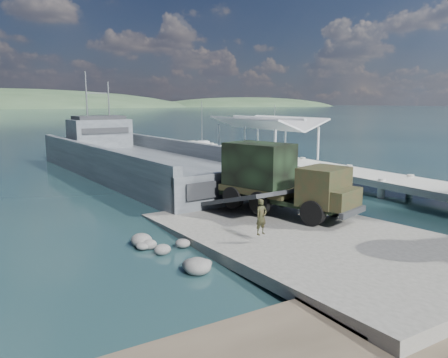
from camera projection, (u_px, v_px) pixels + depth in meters
The scene contains 10 objects.
ground at pixel (293, 238), 21.89m from camera, with size 1400.00×1400.00×0.00m, color #18333B.
boat_ramp at pixel (307, 238), 21.01m from camera, with size 10.00×18.00×0.50m, color #66655D.
shoreline_rocks at pixel (177, 257), 19.16m from camera, with size 3.20×5.60×0.90m, color #575754, non-canonical shape.
distant_headlands at pixel (20, 108), 519.40m from camera, with size 1000.00×240.00×48.00m, color #2F492E, non-canonical shape.
pier at pixel (273, 154), 44.05m from camera, with size 6.40×44.00×6.10m.
landing_craft at pixel (139, 166), 40.53m from camera, with size 11.31×36.84×10.80m.
military_truck at pixel (279, 179), 24.83m from camera, with size 4.76×8.68×3.86m.
soldier at pixel (261, 225), 19.42m from camera, with size 0.59×0.39×1.62m, color #25331C.
sailboat_near at pixel (275, 154), 54.39m from camera, with size 3.03×5.61×6.56m.
sailboat_far at pixel (202, 146), 63.71m from camera, with size 3.20×6.02×7.04m.
Camera 1 is at (-13.86, -16.21, 6.72)m, focal length 35.00 mm.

